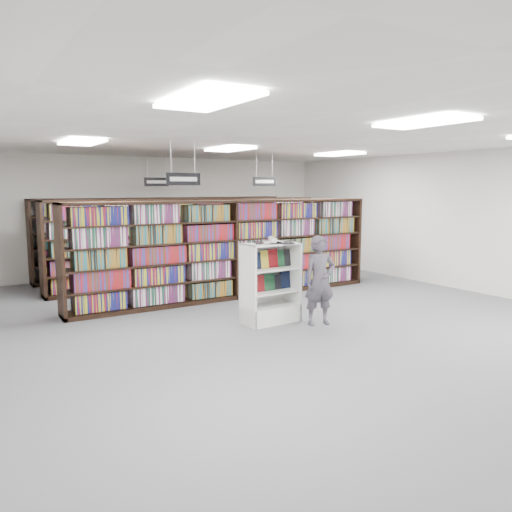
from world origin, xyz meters
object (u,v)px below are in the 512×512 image
bookshelf_row_near (231,249)px  open_book (273,241)px  endcap_display (269,295)px  shopper (320,281)px

bookshelf_row_near → open_book: 2.24m
endcap_display → open_book: open_book is taller
endcap_display → open_book: (0.03, -0.07, 0.96)m
bookshelf_row_near → shopper: size_ratio=4.53×
bookshelf_row_near → shopper: bookshelf_row_near is taller
shopper → open_book: bearing=153.0°
shopper → bookshelf_row_near: bearing=108.4°
endcap_display → shopper: (0.65, -0.59, 0.29)m
bookshelf_row_near → shopper: bearing=-84.5°
bookshelf_row_near → endcap_display: 2.22m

